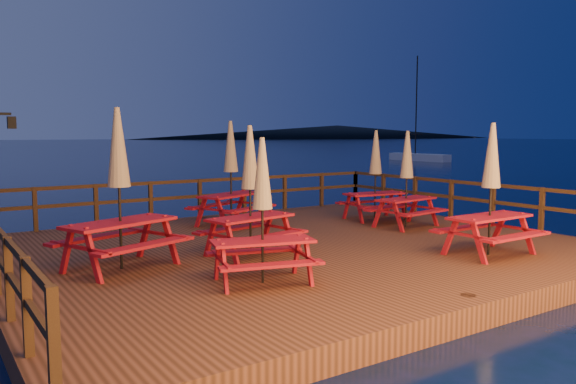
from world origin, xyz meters
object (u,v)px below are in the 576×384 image
object	(u,v)px
picnic_table_0	(262,208)
picnic_table_1	(231,171)
sailboat	(419,157)
picnic_table_2	(250,188)

from	to	relation	value
picnic_table_0	picnic_table_1	bearing A→B (deg)	82.69
picnic_table_1	sailboat	bearing A→B (deg)	14.16
sailboat	picnic_table_0	world-z (taller)	sailboat
sailboat	picnic_table_1	distance (m)	44.92
picnic_table_0	picnic_table_2	world-z (taller)	picnic_table_2
picnic_table_0	picnic_table_1	distance (m)	5.89
picnic_table_1	picnic_table_2	distance (m)	3.74
picnic_table_0	sailboat	bearing A→B (deg)	56.14
picnic_table_2	picnic_table_0	bearing A→B (deg)	-125.94
sailboat	picnic_table_2	xyz separation A→B (m)	(-37.20, -30.56, 1.37)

